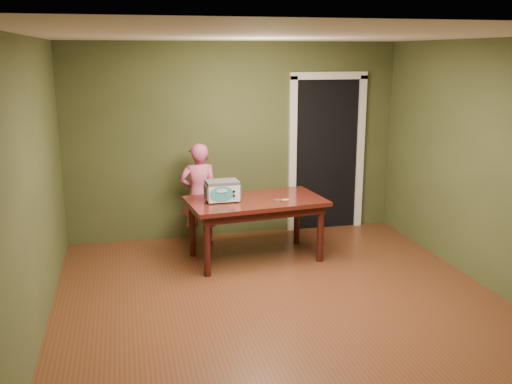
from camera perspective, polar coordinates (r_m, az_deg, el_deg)
floor at (r=5.73m, az=2.94°, el=-11.59°), size 5.00×5.00×0.00m
room_shell at (r=5.23m, az=3.17°, el=5.56°), size 4.52×5.02×2.61m
doorway at (r=8.34m, az=6.35°, el=4.05°), size 1.10×0.66×2.25m
dining_table at (r=6.83m, az=-0.06°, el=-1.52°), size 1.69×1.07×0.75m
toy_oven at (r=6.70m, az=-3.40°, el=0.20°), size 0.41×0.29×0.25m
baking_pan at (r=6.70m, az=2.22°, el=-0.85°), size 0.10×0.10×0.02m
spatula at (r=6.76m, az=2.55°, el=-0.79°), size 0.18×0.03×0.01m
child at (r=7.38m, az=-5.72°, el=-0.27°), size 0.50×0.34×1.34m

